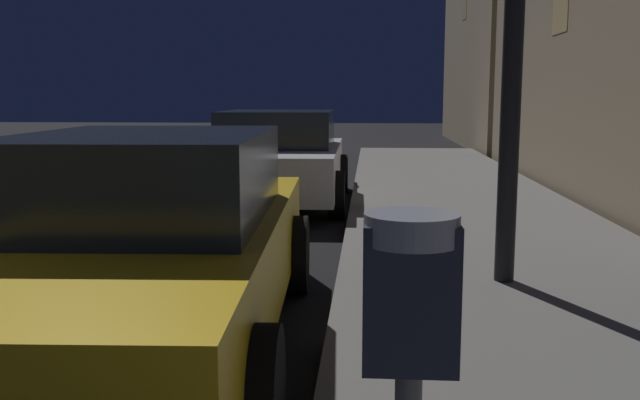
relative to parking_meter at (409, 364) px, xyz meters
The scene contains 3 objects.
parking_meter is the anchor object (origin of this frame).
car_yellow_cab 3.32m from the parking_meter, 117.20° to the left, with size 2.10×4.60×1.43m.
car_white 9.40m from the parking_meter, 99.22° to the left, with size 2.18×4.22×1.43m.
Camera 1 is at (4.27, -2.29, 1.66)m, focal length 38.93 mm.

